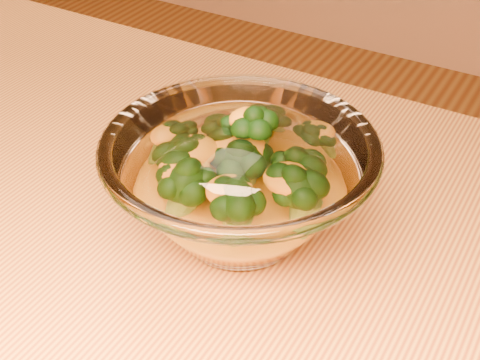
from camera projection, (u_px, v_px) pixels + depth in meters
name	position (u px, v px, depth m)	size (l,w,h in m)	color
table	(89.00, 339.00, 0.62)	(1.20, 0.80, 0.75)	#C08D39
glass_bowl	(240.00, 185.00, 0.56)	(0.23, 0.23, 0.10)	white
cheese_sauce	(240.00, 205.00, 0.57)	(0.12, 0.12, 0.03)	orange
broccoli_heap	(240.00, 167.00, 0.55)	(0.16, 0.15, 0.08)	black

